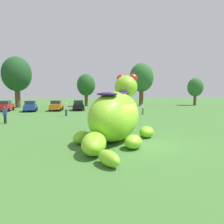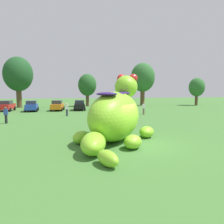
{
  "view_description": "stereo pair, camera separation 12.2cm",
  "coord_description": "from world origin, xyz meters",
  "px_view_note": "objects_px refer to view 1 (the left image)",
  "views": [
    {
      "loc": [
        -4.54,
        -12.32,
        3.36
      ],
      "look_at": [
        -1.31,
        2.49,
        1.82
      ],
      "focal_mm": 34.23,
      "sensor_mm": 36.0,
      "label": 1
    },
    {
      "loc": [
        -4.42,
        -12.35,
        3.36
      ],
      "look_at": [
        -1.31,
        2.49,
        1.82
      ],
      "focal_mm": 34.23,
      "sensor_mm": 36.0,
      "label": 2
    }
  ],
  "objects_px": {
    "spectator_mid_field": "(66,110)",
    "spectator_wandering": "(5,115)",
    "giant_inflatable_creature": "(115,115)",
    "car_blue": "(30,106)",
    "car_orange": "(56,105)",
    "spectator_near_inflatable": "(110,109)",
    "box_truck": "(120,100)",
    "car_red": "(5,106)",
    "spectator_by_cars": "(143,109)",
    "car_black": "(78,105)"
  },
  "relations": [
    {
      "from": "car_black",
      "to": "spectator_by_cars",
      "type": "bearing_deg",
      "value": -45.88
    },
    {
      "from": "car_black",
      "to": "spectator_near_inflatable",
      "type": "relative_size",
      "value": 2.44
    },
    {
      "from": "giant_inflatable_creature",
      "to": "car_blue",
      "type": "relative_size",
      "value": 2.14
    },
    {
      "from": "car_black",
      "to": "spectator_wandering",
      "type": "relative_size",
      "value": 2.44
    },
    {
      "from": "car_orange",
      "to": "car_black",
      "type": "relative_size",
      "value": 1.02
    },
    {
      "from": "giant_inflatable_creature",
      "to": "spectator_mid_field",
      "type": "height_order",
      "value": "giant_inflatable_creature"
    },
    {
      "from": "box_truck",
      "to": "car_black",
      "type": "bearing_deg",
      "value": -178.52
    },
    {
      "from": "car_orange",
      "to": "spectator_by_cars",
      "type": "relative_size",
      "value": 2.49
    },
    {
      "from": "spectator_wandering",
      "to": "spectator_mid_field",
      "type": "bearing_deg",
      "value": 40.5
    },
    {
      "from": "box_truck",
      "to": "spectator_by_cars",
      "type": "relative_size",
      "value": 3.87
    },
    {
      "from": "car_blue",
      "to": "box_truck",
      "type": "height_order",
      "value": "box_truck"
    },
    {
      "from": "giant_inflatable_creature",
      "to": "box_truck",
      "type": "bearing_deg",
      "value": 74.75
    },
    {
      "from": "car_orange",
      "to": "spectator_wandering",
      "type": "bearing_deg",
      "value": -108.92
    },
    {
      "from": "car_blue",
      "to": "car_black",
      "type": "relative_size",
      "value": 1.0
    },
    {
      "from": "car_blue",
      "to": "spectator_mid_field",
      "type": "bearing_deg",
      "value": -54.22
    },
    {
      "from": "car_red",
      "to": "spectator_by_cars",
      "type": "bearing_deg",
      "value": -25.49
    },
    {
      "from": "giant_inflatable_creature",
      "to": "car_orange",
      "type": "bearing_deg",
      "value": 101.81
    },
    {
      "from": "car_red",
      "to": "car_blue",
      "type": "distance_m",
      "value": 4.23
    },
    {
      "from": "car_red",
      "to": "spectator_wandering",
      "type": "distance_m",
      "value": 14.61
    },
    {
      "from": "box_truck",
      "to": "spectator_mid_field",
      "type": "relative_size",
      "value": 3.87
    },
    {
      "from": "spectator_by_cars",
      "to": "car_black",
      "type": "bearing_deg",
      "value": 134.12
    },
    {
      "from": "box_truck",
      "to": "spectator_by_cars",
      "type": "distance_m",
      "value": 8.88
    },
    {
      "from": "car_blue",
      "to": "spectator_near_inflatable",
      "type": "height_order",
      "value": "car_blue"
    },
    {
      "from": "spectator_wandering",
      "to": "giant_inflatable_creature",
      "type": "bearing_deg",
      "value": -45.73
    },
    {
      "from": "giant_inflatable_creature",
      "to": "spectator_near_inflatable",
      "type": "relative_size",
      "value": 5.22
    },
    {
      "from": "spectator_near_inflatable",
      "to": "spectator_mid_field",
      "type": "distance_m",
      "value": 5.9
    },
    {
      "from": "car_red",
      "to": "spectator_mid_field",
      "type": "height_order",
      "value": "car_red"
    },
    {
      "from": "giant_inflatable_creature",
      "to": "car_black",
      "type": "relative_size",
      "value": 2.14
    },
    {
      "from": "box_truck",
      "to": "car_blue",
      "type": "bearing_deg",
      "value": -178.22
    },
    {
      "from": "car_blue",
      "to": "spectator_near_inflatable",
      "type": "bearing_deg",
      "value": -34.36
    },
    {
      "from": "box_truck",
      "to": "spectator_mid_field",
      "type": "distance_m",
      "value": 12.53
    },
    {
      "from": "giant_inflatable_creature",
      "to": "car_red",
      "type": "height_order",
      "value": "giant_inflatable_creature"
    },
    {
      "from": "car_orange",
      "to": "box_truck",
      "type": "bearing_deg",
      "value": 1.09
    },
    {
      "from": "car_orange",
      "to": "spectator_mid_field",
      "type": "relative_size",
      "value": 2.49
    },
    {
      "from": "giant_inflatable_creature",
      "to": "spectator_near_inflatable",
      "type": "xyz_separation_m",
      "value": [
        2.71,
        14.6,
        -0.84
      ]
    },
    {
      "from": "spectator_near_inflatable",
      "to": "spectator_by_cars",
      "type": "bearing_deg",
      "value": -6.03
    },
    {
      "from": "box_truck",
      "to": "spectator_near_inflatable",
      "type": "relative_size",
      "value": 3.87
    },
    {
      "from": "car_blue",
      "to": "spectator_mid_field",
      "type": "relative_size",
      "value": 2.44
    },
    {
      "from": "giant_inflatable_creature",
      "to": "box_truck",
      "type": "xyz_separation_m",
      "value": [
        6.25,
        22.91,
        -0.09
      ]
    },
    {
      "from": "car_black",
      "to": "spectator_near_inflatable",
      "type": "xyz_separation_m",
      "value": [
        3.82,
        -8.13,
        -0.01
      ]
    },
    {
      "from": "car_blue",
      "to": "car_orange",
      "type": "relative_size",
      "value": 0.98
    },
    {
      "from": "car_orange",
      "to": "spectator_mid_field",
      "type": "distance_m",
      "value": 8.15
    },
    {
      "from": "giant_inflatable_creature",
      "to": "spectator_wandering",
      "type": "bearing_deg",
      "value": 134.27
    },
    {
      "from": "car_black",
      "to": "spectator_by_cars",
      "type": "relative_size",
      "value": 2.44
    },
    {
      "from": "car_orange",
      "to": "box_truck",
      "type": "xyz_separation_m",
      "value": [
        11.0,
        0.21,
        0.74
      ]
    },
    {
      "from": "spectator_mid_field",
      "to": "spectator_wandering",
      "type": "bearing_deg",
      "value": -139.5
    },
    {
      "from": "spectator_mid_field",
      "to": "car_blue",
      "type": "bearing_deg",
      "value": 125.78
    },
    {
      "from": "car_blue",
      "to": "car_red",
      "type": "bearing_deg",
      "value": 163.07
    },
    {
      "from": "spectator_near_inflatable",
      "to": "spectator_mid_field",
      "type": "relative_size",
      "value": 1.0
    },
    {
      "from": "car_red",
      "to": "car_black",
      "type": "height_order",
      "value": "same"
    }
  ]
}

